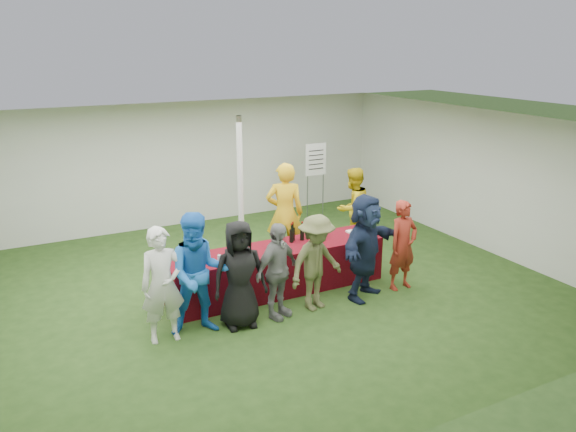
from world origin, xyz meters
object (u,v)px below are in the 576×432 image
wine_list_sign (316,166)px  customer_4 (316,263)px  staff_back (353,208)px  customer_6 (403,245)px  customer_0 (163,285)px  staff_pourer (285,213)px  dump_bucket (366,232)px  customer_1 (199,274)px  serving_table (277,269)px  customer_3 (277,271)px  customer_2 (239,274)px  customer_5 (365,247)px

wine_list_sign → customer_4: size_ratio=1.21×
staff_back → customer_6: (-0.36, -2.01, -0.05)m
customer_0 → staff_pourer: bearing=35.9°
customer_0 → customer_6: (3.92, -0.12, -0.06)m
customer_6 → wine_list_sign: bearing=77.8°
dump_bucket → customer_1: (-3.12, -0.53, 0.03)m
serving_table → staff_back: bearing=27.7°
dump_bucket → customer_1: size_ratio=0.15×
serving_table → staff_pourer: 1.38m
customer_3 → customer_4: (0.64, -0.02, 0.02)m
customer_2 → customer_6: size_ratio=1.05×
staff_pourer → customer_4: (-0.44, -1.91, -0.19)m
staff_pourer → customer_3: bearing=83.0°
staff_back → customer_0: bearing=9.6°
serving_table → wine_list_sign: 3.80m
serving_table → customer_4: (0.24, -0.85, 0.37)m
staff_back → customer_3: staff_back is taller
staff_back → customer_6: 2.04m
serving_table → customer_3: size_ratio=2.47×
dump_bucket → customer_2: (-2.55, -0.59, -0.06)m
customer_1 → dump_bucket: bearing=20.3°
customer_2 → customer_6: 2.86m
customer_0 → customer_1: customer_1 is taller
wine_list_sign → staff_pourer: (-1.67, -1.78, -0.38)m
staff_back → customer_4: size_ratio=1.07×
serving_table → wine_list_sign: bearing=50.4°
wine_list_sign → customer_5: bearing=-108.4°
customer_1 → customer_2: bearing=4.0°
staff_pourer → customer_6: size_ratio=1.25×
wine_list_sign → serving_table: bearing=-129.6°
customer_1 → customer_3: customer_1 is taller
customer_0 → customer_2: size_ratio=1.03×
customer_0 → customer_4: bearing=-0.2°
customer_3 → dump_bucket: bearing=-6.0°
staff_pourer → customer_3: staff_pourer is taller
customer_2 → customer_3: size_ratio=1.08×
serving_table → staff_pourer: bearing=57.3°
wine_list_sign → customer_4: wine_list_sign is taller
customer_1 → customer_3: (1.15, -0.08, -0.15)m
serving_table → customer_5: customer_5 is taller
customer_1 → customer_2: (0.57, -0.07, -0.09)m
customer_3 → customer_6: (2.27, -0.01, 0.02)m
customer_3 → customer_2: bearing=155.1°
customer_0 → customer_5: customer_5 is taller
serving_table → staff_back: size_ratio=2.25×
wine_list_sign → customer_0: size_ratio=1.11×
serving_table → customer_1: bearing=-154.3°
serving_table → customer_0: customer_0 is taller
wine_list_sign → customer_4: (-2.11, -3.68, -0.57)m
staff_back → customer_3: size_ratio=1.10×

